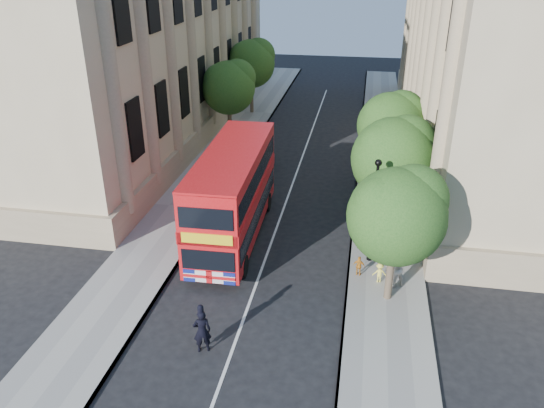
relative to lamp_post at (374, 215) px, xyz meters
The scene contains 17 objects.
ground 8.20m from the lamp_post, 129.81° to the right, with size 120.00×120.00×0.00m, color black.
pavement_right 4.75m from the lamp_post, 79.38° to the left, with size 3.50×80.00×0.12m, color gray.
pavement_left 11.73m from the lamp_post, 159.59° to the left, with size 3.50×80.00×0.12m, color gray.
building_right 21.06m from the lamp_post, 63.95° to the left, with size 12.00×38.00×18.00m, color tan.
building_left 26.82m from the lamp_post, 136.25° to the left, with size 12.00×38.00×18.00m, color tan.
tree_right_near 3.54m from the lamp_post, 74.15° to the right, with size 4.00×4.00×6.08m.
tree_right_mid 3.70m from the lamp_post, 74.48° to the left, with size 4.20×4.20×6.37m.
tree_right_far 9.25m from the lamp_post, 84.67° to the left, with size 4.00×4.00×6.15m.
tree_left_far 19.52m from the lamp_post, 124.35° to the left, with size 4.00×4.00×6.30m.
tree_left_back 26.51m from the lamp_post, 114.51° to the left, with size 4.20×4.20×6.65m.
lamp_post is the anchor object (origin of this frame).
double_decker_bus 7.11m from the lamp_post, behind, with size 2.94×10.15×4.66m.
box_van 12.70m from the lamp_post, 128.56° to the left, with size 2.52×5.17×2.86m.
police_constable 9.78m from the lamp_post, 129.02° to the right, with size 0.67×0.44×1.83m, color black.
woman_pedestrian 2.71m from the lamp_post, 61.45° to the right, with size 0.90×0.70×1.85m, color beige.
child_a 2.46m from the lamp_post, 108.31° to the right, with size 0.57×0.24×0.97m, color orange.
child_b 2.70m from the lamp_post, 76.89° to the right, with size 0.61×0.35×0.95m, color #FAEB55.
Camera 1 is at (4.24, -16.37, 13.69)m, focal length 35.00 mm.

